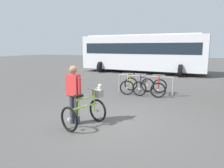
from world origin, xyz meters
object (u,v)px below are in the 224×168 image
(featured_bicycle, at_px, (88,108))
(bus_distant, at_px, (143,52))
(racked_bike_red, at_px, (159,87))
(racked_bike_black, at_px, (144,86))
(person_with_featured_bike, at_px, (74,92))
(racked_bike_yellow, at_px, (129,85))

(featured_bicycle, height_order, bus_distant, bus_distant)
(racked_bike_red, bearing_deg, racked_bike_black, -178.56)
(person_with_featured_bike, relative_size, bus_distant, 0.16)
(featured_bicycle, bearing_deg, racked_bike_black, 86.55)
(featured_bicycle, xyz_separation_m, bus_distant, (-2.14, 12.21, 1.25))
(racked_bike_black, relative_size, person_with_featured_bike, 0.70)
(bus_distant, bearing_deg, racked_bike_black, -72.70)
(racked_bike_black, height_order, featured_bicycle, featured_bicycle)
(racked_bike_yellow, relative_size, person_with_featured_bike, 0.73)
(racked_bike_yellow, bearing_deg, racked_bike_black, 1.44)
(racked_bike_yellow, xyz_separation_m, racked_bike_black, (0.70, 0.02, 0.00))
(racked_bike_black, relative_size, racked_bike_red, 0.97)
(person_with_featured_bike, xyz_separation_m, bus_distant, (-1.76, 12.28, 0.83))
(featured_bicycle, bearing_deg, racked_bike_yellow, 95.52)
(racked_bike_black, distance_m, person_with_featured_bike, 4.61)
(featured_bicycle, height_order, person_with_featured_bike, person_with_featured_bike)
(racked_bike_yellow, height_order, racked_bike_black, same)
(racked_bike_black, bearing_deg, racked_bike_yellow, -178.56)
(bus_distant, bearing_deg, person_with_featured_bike, -81.85)
(racked_bike_yellow, relative_size, racked_bike_black, 1.04)
(racked_bike_red, relative_size, person_with_featured_bike, 0.73)
(racked_bike_red, bearing_deg, bus_distant, 111.94)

